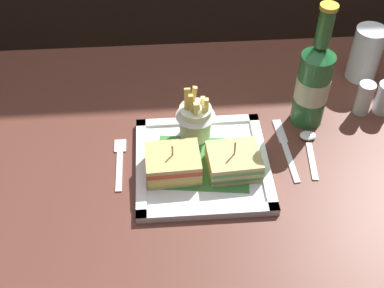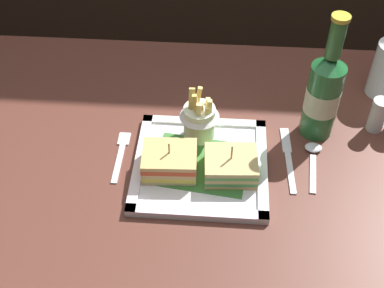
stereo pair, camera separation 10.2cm
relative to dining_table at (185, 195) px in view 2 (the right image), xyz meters
The scene contains 10 objects.
dining_table is the anchor object (origin of this frame).
square_plate 0.17m from the dining_table, 53.25° to the right, with size 0.26×0.26×0.02m.
sandwich_half_left 0.20m from the dining_table, 106.69° to the right, with size 0.11×0.09×0.07m.
sandwich_half_right 0.22m from the dining_table, 36.02° to the right, with size 0.10×0.09×0.08m.
fries_cup 0.22m from the dining_table, 45.73° to the left, with size 0.08×0.08×0.12m.
beer_bottle 0.38m from the dining_table, 14.96° to the left, with size 0.07×0.07×0.28m.
fork 0.20m from the dining_table, 169.29° to the right, with size 0.02×0.14×0.00m.
knife 0.26m from the dining_table, ahead, with size 0.02×0.18×0.00m.
spoon 0.31m from the dining_table, ahead, with size 0.04×0.13×0.01m.
salt_shaker 0.45m from the dining_table, 12.45° to the left, with size 0.04×0.04×0.08m.
Camera 2 is at (0.07, -0.74, 1.54)m, focal length 48.52 mm.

